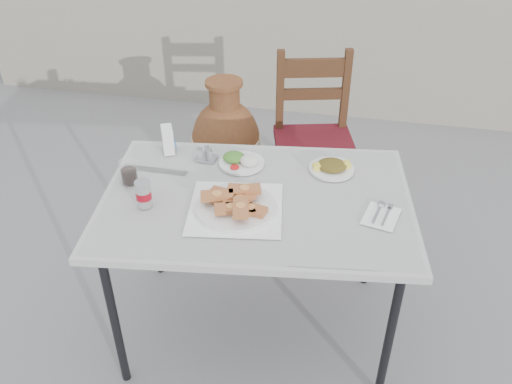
% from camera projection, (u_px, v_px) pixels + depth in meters
% --- Properties ---
extents(ground, '(80.00, 80.00, 0.00)m').
position_uv_depth(ground, '(267.00, 322.00, 2.71)').
color(ground, slate).
rests_on(ground, ground).
extents(cafe_table, '(1.39, 1.03, 0.78)m').
position_uv_depth(cafe_table, '(256.00, 207.00, 2.29)').
color(cafe_table, black).
rests_on(cafe_table, ground).
extents(pide_plate, '(0.43, 0.43, 0.08)m').
position_uv_depth(pide_plate, '(235.00, 202.00, 2.16)').
color(pide_plate, white).
rests_on(pide_plate, cafe_table).
extents(salad_rice_plate, '(0.21, 0.21, 0.05)m').
position_uv_depth(salad_rice_plate, '(241.00, 160.00, 2.46)').
color(salad_rice_plate, white).
rests_on(salad_rice_plate, cafe_table).
extents(salad_chopped_plate, '(0.20, 0.20, 0.04)m').
position_uv_depth(salad_chopped_plate, '(332.00, 167.00, 2.42)').
color(salad_chopped_plate, white).
rests_on(salad_chopped_plate, cafe_table).
extents(soda_can, '(0.06, 0.06, 0.11)m').
position_uv_depth(soda_can, '(144.00, 194.00, 2.17)').
color(soda_can, silver).
rests_on(soda_can, cafe_table).
extents(cola_glass, '(0.07, 0.07, 0.11)m').
position_uv_depth(cola_glass, '(129.00, 173.00, 2.32)').
color(cola_glass, white).
rests_on(cola_glass, cafe_table).
extents(napkin_holder, '(0.09, 0.11, 0.12)m').
position_uv_depth(napkin_holder, '(168.00, 140.00, 2.53)').
color(napkin_holder, white).
rests_on(napkin_holder, cafe_table).
extents(condiment_caddy, '(0.10, 0.08, 0.07)m').
position_uv_depth(condiment_caddy, '(206.00, 155.00, 2.49)').
color(condiment_caddy, '#B5B5BC').
rests_on(condiment_caddy, cafe_table).
extents(cutlery_napkin, '(0.16, 0.19, 0.01)m').
position_uv_depth(cutlery_napkin, '(381.00, 214.00, 2.15)').
color(cutlery_napkin, white).
rests_on(cutlery_napkin, cafe_table).
extents(chair, '(0.55, 0.55, 1.02)m').
position_uv_depth(chair, '(314.00, 140.00, 3.18)').
color(chair, '#391B0F').
rests_on(chair, ground).
extents(terracotta_urn, '(0.45, 0.45, 0.78)m').
position_uv_depth(terracotta_urn, '(226.00, 142.00, 3.50)').
color(terracotta_urn, brown).
rests_on(terracotta_urn, ground).
extents(back_wall, '(6.00, 0.25, 1.20)m').
position_uv_depth(back_wall, '(326.00, 40.00, 4.39)').
color(back_wall, gray).
rests_on(back_wall, ground).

